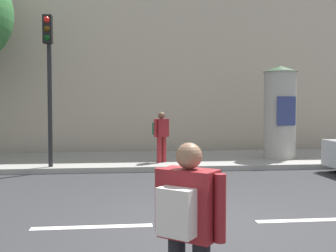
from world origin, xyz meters
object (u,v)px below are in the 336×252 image
poster_column (280,111)px  pedestrian_with_bag (187,222)px  traffic_light (49,65)px  pedestrian_in_dark_shirt (161,133)px

poster_column → pedestrian_with_bag: poster_column is taller
traffic_light → pedestrian_in_dark_shirt: 3.71m
traffic_light → pedestrian_with_bag: 8.82m
pedestrian_in_dark_shirt → traffic_light: bearing=-167.5°
pedestrian_in_dark_shirt → pedestrian_with_bag: bearing=-93.9°
poster_column → traffic_light: bearing=-169.9°
poster_column → pedestrian_with_bag: 10.50m
traffic_light → pedestrian_with_bag: size_ratio=2.71×
traffic_light → pedestrian_with_bag: bearing=-73.0°
traffic_light → poster_column: 7.22m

